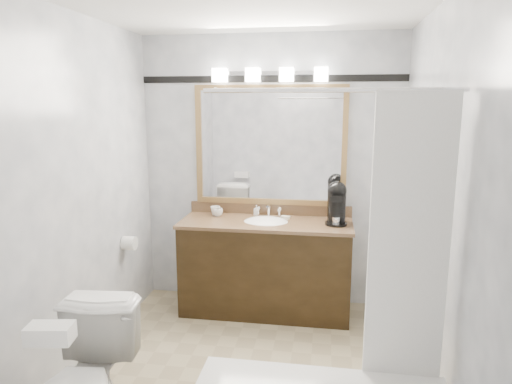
# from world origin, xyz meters

# --- Properties ---
(room) EXTENTS (2.42, 2.62, 2.52)m
(room) POSITION_xyz_m (0.00, 0.00, 1.25)
(room) COLOR tan
(room) RESTS_ON ground
(vanity) EXTENTS (1.53, 0.58, 0.97)m
(vanity) POSITION_xyz_m (0.00, 1.02, 0.44)
(vanity) COLOR black
(vanity) RESTS_ON ground
(mirror) EXTENTS (1.40, 0.04, 1.10)m
(mirror) POSITION_xyz_m (0.00, 1.28, 1.50)
(mirror) COLOR #A47D4A
(mirror) RESTS_ON room
(vanity_light_bar) EXTENTS (1.02, 0.14, 0.12)m
(vanity_light_bar) POSITION_xyz_m (0.00, 1.23, 2.13)
(vanity_light_bar) COLOR silver
(vanity_light_bar) RESTS_ON room
(accent_stripe) EXTENTS (2.40, 0.01, 0.06)m
(accent_stripe) POSITION_xyz_m (0.00, 1.29, 2.10)
(accent_stripe) COLOR black
(accent_stripe) RESTS_ON room
(tp_roll) EXTENTS (0.11, 0.12, 0.12)m
(tp_roll) POSITION_xyz_m (-1.14, 0.66, 0.70)
(tp_roll) COLOR white
(tp_roll) RESTS_ON room
(tissue_box) EXTENTS (0.22, 0.14, 0.08)m
(tissue_box) POSITION_xyz_m (-0.72, -1.12, 0.84)
(tissue_box) COLOR white
(tissue_box) RESTS_ON toilet
(coffee_maker) EXTENTS (0.19, 0.24, 0.37)m
(coffee_maker) POSITION_xyz_m (0.62, 1.05, 1.04)
(coffee_maker) COLOR black
(coffee_maker) RESTS_ON vanity
(cup_left) EXTENTS (0.12, 0.12, 0.07)m
(cup_left) POSITION_xyz_m (-0.47, 1.14, 0.89)
(cup_left) COLOR white
(cup_left) RESTS_ON vanity
(cup_right) EXTENTS (0.11, 0.11, 0.08)m
(cup_right) POSITION_xyz_m (-0.50, 1.17, 0.89)
(cup_right) COLOR white
(cup_right) RESTS_ON vanity
(soap_bottle_a) EXTENTS (0.05, 0.05, 0.10)m
(soap_bottle_a) POSITION_xyz_m (-0.12, 1.23, 0.90)
(soap_bottle_a) COLOR white
(soap_bottle_a) RESTS_ON vanity
(soap_bar) EXTENTS (0.09, 0.07, 0.02)m
(soap_bar) POSITION_xyz_m (0.16, 1.13, 0.86)
(soap_bar) COLOR beige
(soap_bar) RESTS_ON vanity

